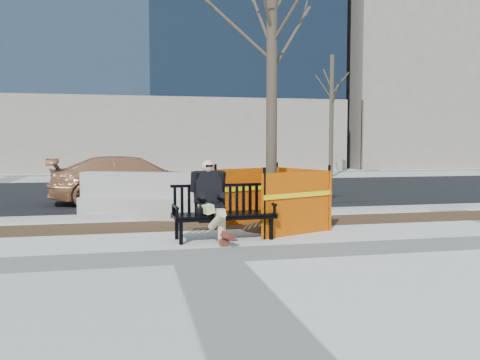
% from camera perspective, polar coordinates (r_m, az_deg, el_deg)
% --- Properties ---
extents(ground, '(120.00, 120.00, 0.00)m').
position_cam_1_polar(ground, '(7.14, -4.06, -8.53)').
color(ground, beige).
rests_on(ground, ground).
extents(mulch_strip, '(40.00, 1.20, 0.02)m').
position_cam_1_polar(mulch_strip, '(9.68, -6.24, -5.12)').
color(mulch_strip, '#47301C').
rests_on(mulch_strip, ground).
extents(asphalt_street, '(60.00, 10.40, 0.01)m').
position_cam_1_polar(asphalt_street, '(15.81, -8.56, -1.49)').
color(asphalt_street, black).
rests_on(asphalt_street, ground).
extents(curb, '(60.00, 0.25, 0.12)m').
position_cam_1_polar(curb, '(10.60, -6.78, -4.00)').
color(curb, '#9E9B93').
rests_on(curb, ground).
extents(bench, '(1.74, 0.71, 0.91)m').
position_cam_1_polar(bench, '(8.26, -1.85, -6.76)').
color(bench, black).
rests_on(bench, ground).
extents(seated_man, '(0.62, 0.97, 1.31)m').
position_cam_1_polar(seated_man, '(8.26, -3.47, -6.77)').
color(seated_man, black).
rests_on(seated_man, ground).
extents(tree_fence, '(3.10, 3.10, 5.90)m').
position_cam_1_polar(tree_fence, '(9.29, 3.54, -5.53)').
color(tree_fence, '#F96602').
rests_on(tree_fence, ground).
extents(sedan, '(4.38, 2.17, 1.22)m').
position_cam_1_polar(sedan, '(13.53, -12.07, -2.52)').
color(sedan, '#A66844').
rests_on(sedan, ground).
extents(jersey_barrier_left, '(3.44, 1.82, 0.98)m').
position_cam_1_polar(jersey_barrier_left, '(10.54, -8.79, -4.40)').
color(jersey_barrier_left, '#9D9A93').
rests_on(jersey_barrier_left, ground).
extents(jersey_barrier_right, '(2.89, 1.21, 0.81)m').
position_cam_1_polar(jersey_barrier_right, '(10.81, 0.02, -4.13)').
color(jersey_barrier_right, gray).
rests_on(jersey_barrier_right, ground).
extents(far_tree_right, '(2.89, 2.89, 5.99)m').
position_cam_1_polar(far_tree_right, '(23.52, 10.25, 0.36)').
color(far_tree_right, '#4C4131').
rests_on(far_tree_right, ground).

